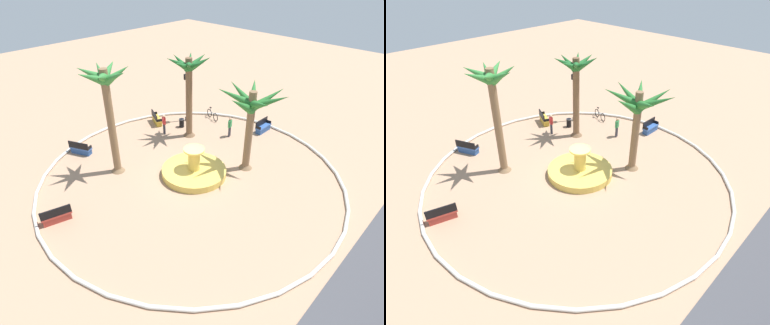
% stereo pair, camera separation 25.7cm
% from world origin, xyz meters
% --- Properties ---
extents(ground_plane, '(80.00, 80.00, 0.00)m').
position_xyz_m(ground_plane, '(0.00, 0.00, 0.00)').
color(ground_plane, tan).
extents(plaza_curb, '(19.21, 19.21, 0.20)m').
position_xyz_m(plaza_curb, '(0.00, 0.00, 0.10)').
color(plaza_curb, silver).
rests_on(plaza_curb, ground).
extents(fountain, '(4.20, 4.20, 1.95)m').
position_xyz_m(fountain, '(-0.24, 0.02, 0.29)').
color(fountain, gold).
rests_on(fountain, ground).
extents(palm_tree_near_fountain, '(4.14, 4.34, 5.66)m').
position_xyz_m(palm_tree_near_fountain, '(-3.26, 1.94, 4.23)').
color(palm_tree_near_fountain, brown).
rests_on(palm_tree_near_fountain, ground).
extents(palm_tree_by_curb, '(3.17, 3.21, 7.13)m').
position_xyz_m(palm_tree_by_curb, '(2.99, -3.90, 5.21)').
color(palm_tree_by_curb, brown).
rests_on(palm_tree_by_curb, ground).
extents(palm_tree_mid_plaza, '(3.31, 3.26, 6.35)m').
position_xyz_m(palm_tree_mid_plaza, '(-3.82, -3.93, 4.68)').
color(palm_tree_mid_plaza, brown).
rests_on(palm_tree_mid_plaza, ground).
extents(bench_east, '(1.61, 0.53, 1.00)m').
position_xyz_m(bench_east, '(-8.45, -0.17, 0.35)').
color(bench_east, '#335BA8').
rests_on(bench_east, ground).
extents(bench_west, '(1.12, 1.66, 1.00)m').
position_xyz_m(bench_west, '(3.55, -7.62, 0.35)').
color(bench_west, '#335BA8').
rests_on(bench_west, ground).
extents(bench_north, '(1.13, 1.66, 1.00)m').
position_xyz_m(bench_north, '(-3.42, -7.40, 0.35)').
color(bench_north, gold).
rests_on(bench_north, ground).
extents(bench_southeast, '(1.68, 0.92, 1.00)m').
position_xyz_m(bench_southeast, '(8.07, -2.24, 0.35)').
color(bench_southeast, '#B73D33').
rests_on(bench_southeast, ground).
extents(lamppost, '(0.32, 0.32, 4.20)m').
position_xyz_m(lamppost, '(-5.60, -6.00, 2.46)').
color(lamppost, black).
rests_on(lamppost, ground).
extents(trash_bin, '(0.46, 0.46, 0.73)m').
position_xyz_m(trash_bin, '(-4.43, -5.43, 0.39)').
color(trash_bin, black).
rests_on(trash_bin, ground).
extents(bicycle_red_frame, '(0.64, 1.66, 0.94)m').
position_xyz_m(bicycle_red_frame, '(-7.36, -4.62, 0.38)').
color(bicycle_red_frame, black).
rests_on(bicycle_red_frame, ground).
extents(person_cyclist_helmet, '(0.32, 0.49, 1.67)m').
position_xyz_m(person_cyclist_helmet, '(-2.64, -5.55, 0.94)').
color(person_cyclist_helmet, '#33333D').
rests_on(person_cyclist_helmet, ground).
extents(person_cyclist_photo, '(0.51, 0.28, 1.63)m').
position_xyz_m(person_cyclist_photo, '(-5.90, -1.57, 0.91)').
color(person_cyclist_photo, '#33333D').
rests_on(person_cyclist_photo, ground).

